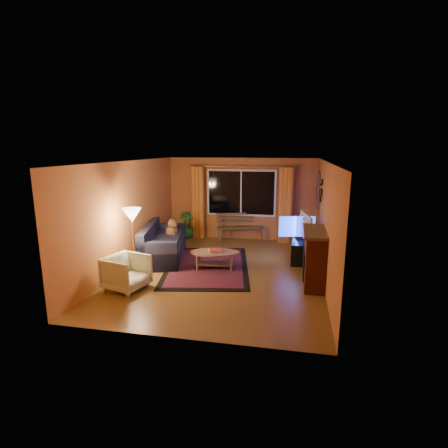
% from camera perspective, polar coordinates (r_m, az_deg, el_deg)
% --- Properties ---
extents(floor, '(4.50, 6.00, 0.02)m').
position_cam_1_polar(floor, '(8.18, -0.42, -7.72)').
color(floor, brown).
rests_on(floor, ground).
extents(ceiling, '(4.50, 6.00, 0.02)m').
position_cam_1_polar(ceiling, '(7.68, -0.45, 10.22)').
color(ceiling, white).
rests_on(ceiling, ground).
extents(wall_back, '(4.50, 0.02, 2.50)m').
position_cam_1_polar(wall_back, '(10.76, 2.84, 4.08)').
color(wall_back, '#BF7139').
rests_on(wall_back, ground).
extents(wall_left, '(0.02, 6.00, 2.50)m').
position_cam_1_polar(wall_left, '(8.58, -15.39, 1.52)').
color(wall_left, '#BF7139').
rests_on(wall_left, ground).
extents(wall_right, '(0.02, 6.00, 2.50)m').
position_cam_1_polar(wall_right, '(7.71, 16.25, 0.28)').
color(wall_right, '#BF7139').
rests_on(wall_right, ground).
extents(window, '(2.00, 0.02, 1.30)m').
position_cam_1_polar(window, '(10.66, 2.80, 5.09)').
color(window, black).
rests_on(window, wall_back).
extents(curtain_rod, '(3.20, 0.03, 0.03)m').
position_cam_1_polar(curtain_rod, '(10.55, 2.81, 9.37)').
color(curtain_rod, '#BF8C3F').
rests_on(curtain_rod, wall_back).
extents(curtain_left, '(0.36, 0.36, 2.24)m').
position_cam_1_polar(curtain_left, '(10.93, -4.30, 3.50)').
color(curtain_left, orange).
rests_on(curtain_left, ground).
extents(curtain_right, '(0.36, 0.36, 2.24)m').
position_cam_1_polar(curtain_right, '(10.53, 10.02, 3.01)').
color(curtain_right, orange).
rests_on(curtain_right, ground).
extents(bench, '(1.48, 0.81, 0.43)m').
position_cam_1_polar(bench, '(10.68, 2.66, -1.65)').
color(bench, '#4A3A23').
rests_on(bench, ground).
extents(potted_plant, '(0.59, 0.59, 0.83)m').
position_cam_1_polar(potted_plant, '(11.03, -6.15, -0.18)').
color(potted_plant, '#235B1E').
rests_on(potted_plant, ground).
extents(sofa, '(1.37, 2.32, 0.88)m').
position_cam_1_polar(sofa, '(9.09, -9.81, -2.86)').
color(sofa, black).
rests_on(sofa, ground).
extents(dog, '(0.31, 0.41, 0.43)m').
position_cam_1_polar(dog, '(9.46, -8.53, -0.89)').
color(dog, olive).
rests_on(dog, sofa).
extents(armchair, '(0.87, 0.90, 0.76)m').
position_cam_1_polar(armchair, '(7.32, -15.65, -7.38)').
color(armchair, beige).
rests_on(armchair, ground).
extents(floor_lamp, '(0.32, 0.32, 1.55)m').
position_cam_1_polar(floor_lamp, '(7.80, -14.55, -3.07)').
color(floor_lamp, '#BF8C3F').
rests_on(floor_lamp, ground).
extents(rug, '(2.44, 3.35, 0.02)m').
position_cam_1_polar(rug, '(8.48, -2.78, -6.85)').
color(rug, maroon).
rests_on(rug, ground).
extents(coffee_table, '(1.30, 1.30, 0.42)m').
position_cam_1_polar(coffee_table, '(8.27, -1.50, -5.90)').
color(coffee_table, '#956C58').
rests_on(coffee_table, ground).
extents(tv_console, '(0.44, 1.28, 0.53)m').
position_cam_1_polar(tv_console, '(9.12, 12.29, -4.05)').
color(tv_console, black).
rests_on(tv_console, ground).
extents(television, '(0.36, 1.14, 0.65)m').
position_cam_1_polar(television, '(8.97, 12.47, -0.43)').
color(television, black).
rests_on(television, tv_console).
extents(fireplace, '(0.40, 1.20, 1.10)m').
position_cam_1_polar(fireplace, '(7.48, 14.57, -5.53)').
color(fireplace, maroon).
rests_on(fireplace, ground).
extents(mirror_cluster, '(0.06, 0.60, 0.56)m').
position_cam_1_polar(mirror_cluster, '(8.90, 15.47, 5.48)').
color(mirror_cluster, black).
rests_on(mirror_cluster, wall_right).
extents(painting, '(0.04, 0.76, 0.96)m').
position_cam_1_polar(painting, '(10.06, 15.04, 5.39)').
color(painting, '#D7481A').
rests_on(painting, wall_right).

